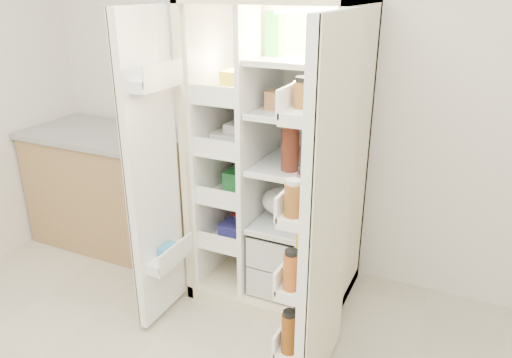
% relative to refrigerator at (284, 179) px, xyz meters
% --- Properties ---
extents(wall_back, '(4.00, 0.02, 2.70)m').
position_rel_refrigerator_xyz_m(wall_back, '(0.02, 0.35, 0.61)').
color(wall_back, silver).
rests_on(wall_back, floor).
extents(refrigerator, '(0.92, 0.70, 1.80)m').
position_rel_refrigerator_xyz_m(refrigerator, '(0.00, 0.00, 0.00)').
color(refrigerator, beige).
rests_on(refrigerator, floor).
extents(freezer_door, '(0.15, 0.40, 1.72)m').
position_rel_refrigerator_xyz_m(freezer_door, '(-0.51, -0.60, 0.15)').
color(freezer_door, white).
rests_on(freezer_door, floor).
extents(fridge_door, '(0.17, 0.58, 1.72)m').
position_rel_refrigerator_xyz_m(fridge_door, '(0.47, -0.69, 0.13)').
color(fridge_door, white).
rests_on(fridge_door, floor).
extents(kitchen_counter, '(1.20, 0.64, 0.87)m').
position_rel_refrigerator_xyz_m(kitchen_counter, '(-1.38, -0.00, -0.31)').
color(kitchen_counter, '#A07A50').
rests_on(kitchen_counter, floor).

